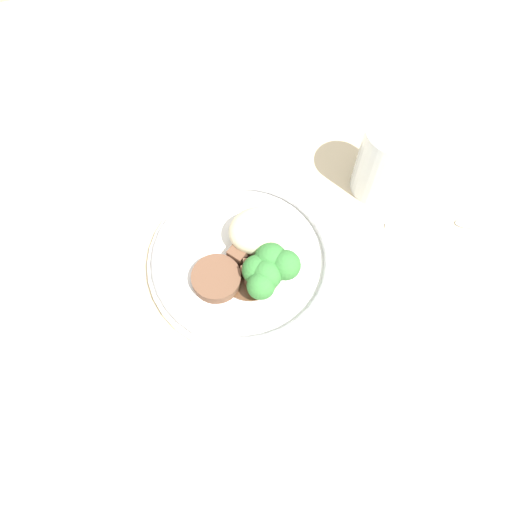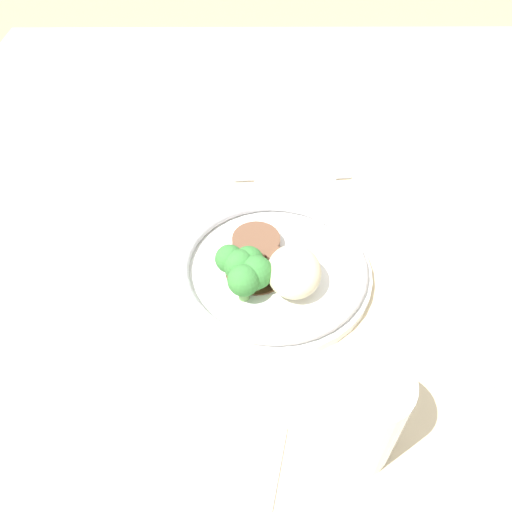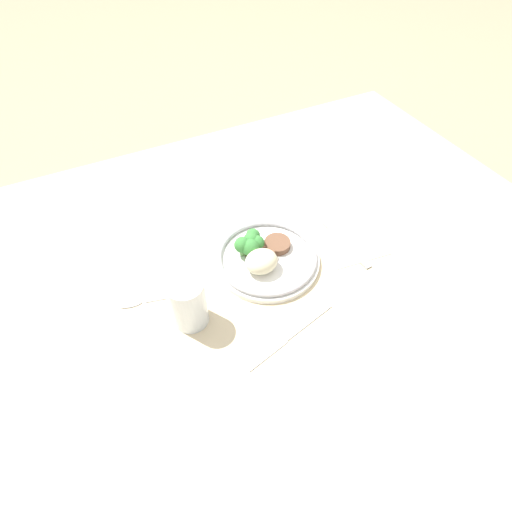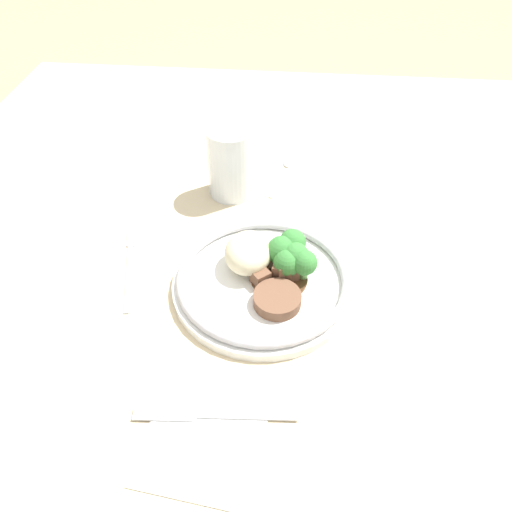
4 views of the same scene
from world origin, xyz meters
name	(u,v)px [view 4 (image 4 of 4)]	position (x,y,z in m)	size (l,w,h in m)	color
ground_plane	(251,324)	(0.00, 0.00, 0.00)	(8.00, 8.00, 0.00)	#998466
dining_table	(251,313)	(0.00, 0.00, 0.02)	(1.49, 1.21, 0.05)	beige
napkin	(206,432)	(-0.19, 0.03, 0.05)	(0.16, 0.14, 0.00)	white
plate	(266,274)	(0.03, -0.02, 0.07)	(0.25, 0.25, 0.06)	white
juice_glass	(231,165)	(0.24, 0.06, 0.10)	(0.07, 0.07, 0.12)	orange
fork	(199,415)	(-0.17, 0.04, 0.05)	(0.02, 0.18, 0.00)	#B7B7BC
knife	(130,249)	(0.08, 0.19, 0.05)	(0.23, 0.06, 0.00)	#B7B7BC
spoon	(287,165)	(0.33, -0.03, 0.05)	(0.15, 0.04, 0.01)	#B7B7BC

